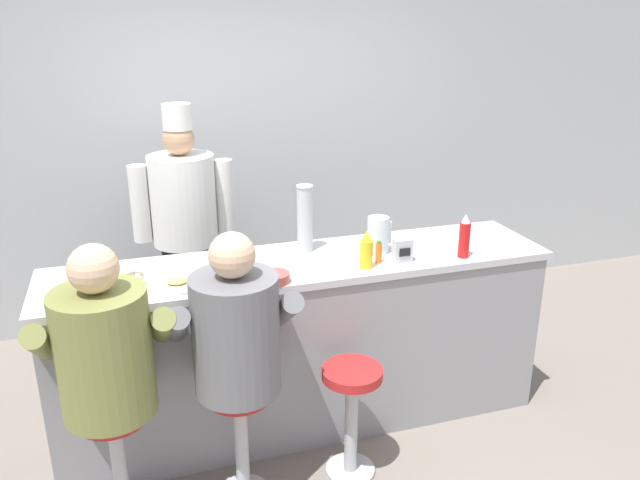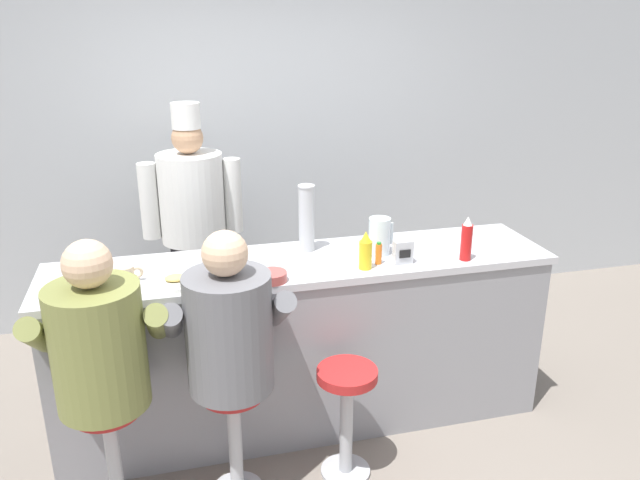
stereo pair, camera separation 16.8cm
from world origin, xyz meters
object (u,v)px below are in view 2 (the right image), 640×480
ketchup_bottle_red (467,240)px  mustard_bottle_yellow (365,251)px  breakfast_plate (176,281)px  diner_seated_grey (229,337)px  coffee_mug_blue (225,257)px  coffee_mug_tan (126,274)px  cereal_bowl (272,277)px  cup_stack_steel (306,218)px  empty_stool_round (347,405)px  diner_seated_olive (100,351)px  water_pitcher_clear (379,236)px  cook_in_whites_near (193,219)px  hot_sauce_bottle_orange (379,254)px  napkin_dispenser_chrome (403,252)px

ketchup_bottle_red → mustard_bottle_yellow: bearing=178.3°
breakfast_plate → diner_seated_grey: bearing=-57.8°
coffee_mug_blue → coffee_mug_tan: bearing=-168.6°
cereal_bowl → breakfast_plate: bearing=169.7°
breakfast_plate → coffee_mug_tan: bearing=159.4°
ketchup_bottle_red → breakfast_plate: ketchup_bottle_red is taller
ketchup_bottle_red → cup_stack_steel: size_ratio=0.65×
breakfast_plate → cup_stack_steel: 0.82m
ketchup_bottle_red → empty_stool_round: 1.08m
coffee_mug_tan → diner_seated_olive: 0.48m
water_pitcher_clear → cup_stack_steel: bearing=157.7°
diner_seated_grey → coffee_mug_blue: bearing=84.3°
coffee_mug_tan → cook_in_whites_near: cook_in_whites_near is taller
mustard_bottle_yellow → cereal_bowl: bearing=-175.6°
diner_seated_olive → empty_stool_round: 1.22m
cereal_bowl → empty_stool_round: cereal_bowl is taller
cup_stack_steel → cereal_bowl: bearing=-125.3°
hot_sauce_bottle_orange → diner_seated_olive: bearing=-166.5°
ketchup_bottle_red → mustard_bottle_yellow: size_ratio=1.19×
cereal_bowl → water_pitcher_clear: bearing=19.3°
mustard_bottle_yellow → breakfast_plate: mustard_bottle_yellow is taller
diner_seated_grey → cup_stack_steel: bearing=50.7°
ketchup_bottle_red → diner_seated_olive: bearing=-171.6°
breakfast_plate → cup_stack_steel: cup_stack_steel is taller
diner_seated_grey → mustard_bottle_yellow: bearing=21.3°
ketchup_bottle_red → water_pitcher_clear: 0.47m
coffee_mug_tan → empty_stool_round: 1.28m
cereal_bowl → coffee_mug_blue: bearing=125.9°
cereal_bowl → cup_stack_steel: bearing=54.7°
water_pitcher_clear → mustard_bottle_yellow: bearing=-127.4°
ketchup_bottle_red → coffee_mug_tan: bearing=175.1°
hot_sauce_bottle_orange → coffee_mug_tan: (-1.30, 0.09, -0.02)m
cereal_bowl → diner_seated_grey: 0.40m
coffee_mug_tan → hot_sauce_bottle_orange: bearing=-3.9°
breakfast_plate → diner_seated_olive: diner_seated_olive is taller
water_pitcher_clear → breakfast_plate: water_pitcher_clear is taller
napkin_dispenser_chrome → cook_in_whites_near: (-1.03, 1.23, -0.11)m
diner_seated_grey → cook_in_whites_near: size_ratio=0.80×
coffee_mug_tan → diner_seated_grey: bearing=-43.6°
mustard_bottle_yellow → cook_in_whites_near: (-0.81, 1.26, -0.15)m
hot_sauce_bottle_orange → breakfast_plate: hot_sauce_bottle_orange is taller
cup_stack_steel → ketchup_bottle_red: bearing=-24.2°
water_pitcher_clear → diner_seated_olive: diner_seated_olive is taller
cereal_bowl → diner_seated_olive: size_ratio=0.11×
ketchup_bottle_red → coffee_mug_tan: ketchup_bottle_red is taller
mustard_bottle_yellow → water_pitcher_clear: 0.24m
coffee_mug_blue → cook_in_whites_near: (-0.11, 1.02, -0.10)m
water_pitcher_clear → cook_in_whites_near: (-0.96, 1.07, -0.16)m
mustard_bottle_yellow → breakfast_plate: 0.98m
cereal_bowl → coffee_mug_blue: coffee_mug_blue is taller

